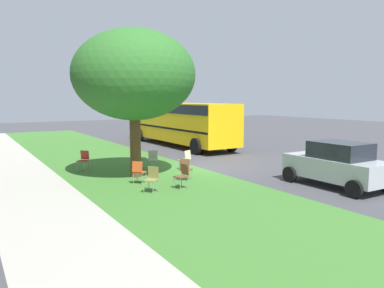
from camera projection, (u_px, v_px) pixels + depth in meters
name	position (u px, v px, depth m)	size (l,w,h in m)	color
ground	(203.00, 167.00, 17.67)	(80.00, 80.00, 0.00)	#424247
grass_verge	(139.00, 174.00, 16.01)	(48.00, 6.00, 0.01)	#3D752D
sidewalk_strip	(28.00, 186.00, 13.74)	(48.00, 2.80, 0.01)	#ADA89E
street_tree	(134.00, 75.00, 15.01)	(4.91, 4.91, 5.95)	brown
chair_0	(139.00, 170.00, 14.09)	(0.59, 0.59, 0.88)	#C64C1E
chair_1	(153.00, 158.00, 16.96)	(0.55, 0.54, 0.88)	#ADA393
chair_2	(186.00, 158.00, 16.96)	(0.54, 0.53, 0.88)	beige
chair_3	(183.00, 174.00, 13.42)	(0.48, 0.48, 0.88)	brown
chair_4	(152.00, 177.00, 12.86)	(0.58, 0.58, 0.88)	olive
chair_5	(84.00, 159.00, 16.79)	(0.59, 0.59, 0.88)	#B7332D
chair_6	(139.00, 156.00, 17.53)	(0.59, 0.59, 0.88)	olive
chair_7	(185.00, 168.00, 14.66)	(0.58, 0.59, 0.88)	brown
parked_car	(337.00, 164.00, 13.63)	(3.70, 1.92, 1.65)	#ADB2B7
school_bus	(180.00, 120.00, 25.37)	(10.40, 2.80, 2.88)	yellow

